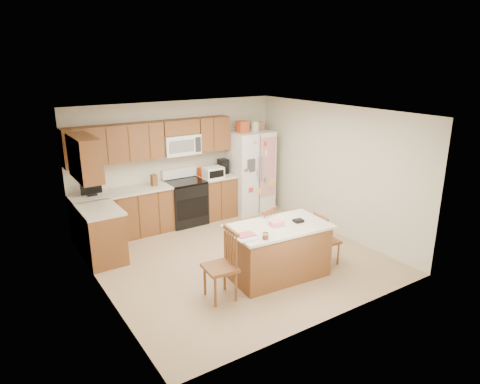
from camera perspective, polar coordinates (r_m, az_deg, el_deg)
ground at (r=7.54m, az=-0.59°, el=-8.64°), size 4.50×4.50×0.00m
room_shell at (r=7.03m, az=-0.63°, el=1.98°), size 4.60×4.60×2.52m
cabinetry at (r=8.31m, az=-13.05°, el=0.20°), size 3.36×1.56×2.15m
stove at (r=8.93m, az=-7.29°, el=-1.25°), size 0.76×0.65×1.13m
refrigerator at (r=9.51m, az=1.31°, el=2.84°), size 0.90×0.79×2.04m
island at (r=6.78m, az=5.06°, el=-7.78°), size 1.66×1.02×0.94m
windsor_chair_left at (r=6.14m, az=-2.47°, el=-9.92°), size 0.46×0.48×1.04m
windsor_chair_back at (r=7.25m, az=2.92°, el=-5.80°), size 0.52×0.51×0.96m
windsor_chair_right at (r=7.30m, az=11.35°, el=-6.33°), size 0.40×0.41×0.88m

